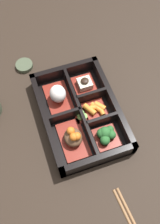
# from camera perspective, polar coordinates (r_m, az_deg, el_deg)

# --- Properties ---
(ground_plane) EXTENTS (3.00, 3.00, 0.00)m
(ground_plane) POSITION_cam_1_polar(r_m,az_deg,el_deg) (0.71, 0.00, -0.94)
(ground_plane) COLOR black
(bento_base) EXTENTS (0.29, 0.20, 0.01)m
(bento_base) POSITION_cam_1_polar(r_m,az_deg,el_deg) (0.71, 0.00, -0.75)
(bento_base) COLOR black
(bento_base) RESTS_ON ground_plane
(bento_rim) EXTENTS (0.29, 0.20, 0.05)m
(bento_rim) POSITION_cam_1_polar(r_m,az_deg,el_deg) (0.69, 0.15, -0.02)
(bento_rim) COLOR black
(bento_rim) RESTS_ON ground_plane
(bowl_stew) EXTENTS (0.11, 0.06, 0.05)m
(bowl_stew) POSITION_cam_1_polar(r_m,az_deg,el_deg) (0.65, -1.49, -5.58)
(bowl_stew) COLOR maroon
(bowl_stew) RESTS_ON bento_base
(bowl_rice) EXTENTS (0.11, 0.06, 0.05)m
(bowl_rice) POSITION_cam_1_polar(r_m,az_deg,el_deg) (0.71, -4.81, 3.69)
(bowl_rice) COLOR maroon
(bowl_rice) RESTS_ON bento_base
(bowl_greens) EXTENTS (0.06, 0.06, 0.04)m
(bowl_greens) POSITION_cam_1_polar(r_m,az_deg,el_deg) (0.66, 5.65, -4.99)
(bowl_greens) COLOR maroon
(bowl_greens) RESTS_ON bento_base
(bowl_carrots) EXTENTS (0.06, 0.06, 0.02)m
(bowl_carrots) POSITION_cam_1_polar(r_m,az_deg,el_deg) (0.70, 3.51, 0.61)
(bowl_carrots) COLOR maroon
(bowl_carrots) RESTS_ON bento_base
(bowl_tofu) EXTENTS (0.07, 0.06, 0.03)m
(bowl_tofu) POSITION_cam_1_polar(r_m,az_deg,el_deg) (0.74, 1.02, 6.05)
(bowl_tofu) COLOR maroon
(bowl_tofu) RESTS_ON bento_base
(bowl_pickles) EXTENTS (0.04, 0.03, 0.01)m
(bowl_pickles) POSITION_cam_1_polar(r_m,az_deg,el_deg) (0.70, 0.32, -0.79)
(bowl_pickles) COLOR maroon
(bowl_pickles) RESTS_ON bento_base
(sauce_dish) EXTENTS (0.05, 0.05, 0.01)m
(sauce_dish) POSITION_cam_1_polar(r_m,az_deg,el_deg) (0.81, -12.04, 9.91)
(sauce_dish) COLOR #424C38
(sauce_dish) RESTS_ON ground_plane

